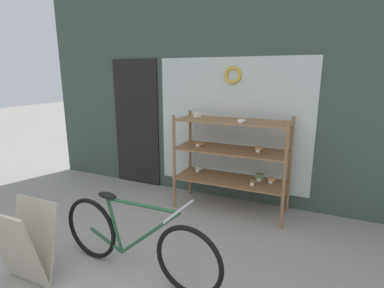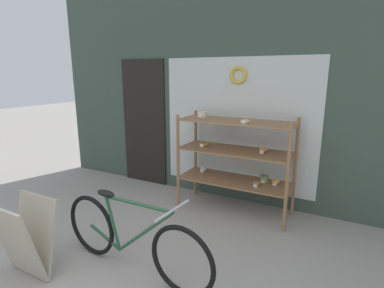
# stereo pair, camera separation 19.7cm
# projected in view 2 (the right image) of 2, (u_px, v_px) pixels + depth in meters

# --- Properties ---
(storefront_facade) EXTENTS (6.24, 0.13, 3.78)m
(storefront_facade) POSITION_uv_depth(u_px,v_px,m) (225.00, 76.00, 4.31)
(storefront_facade) COLOR #3D4C42
(storefront_facade) RESTS_ON ground_plane
(display_case) EXTENTS (1.53, 0.57, 1.34)m
(display_case) POSITION_uv_depth(u_px,v_px,m) (235.00, 154.00, 4.03)
(display_case) COLOR #8E6642
(display_case) RESTS_ON ground_plane
(bicycle) EXTENTS (1.80, 0.46, 0.78)m
(bicycle) POSITION_uv_depth(u_px,v_px,m) (131.00, 238.00, 2.83)
(bicycle) COLOR black
(bicycle) RESTS_ON ground_plane
(sandwich_board) EXTENTS (0.53, 0.38, 0.74)m
(sandwich_board) POSITION_uv_depth(u_px,v_px,m) (26.00, 238.00, 2.78)
(sandwich_board) COLOR #B2A893
(sandwich_board) RESTS_ON ground_plane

